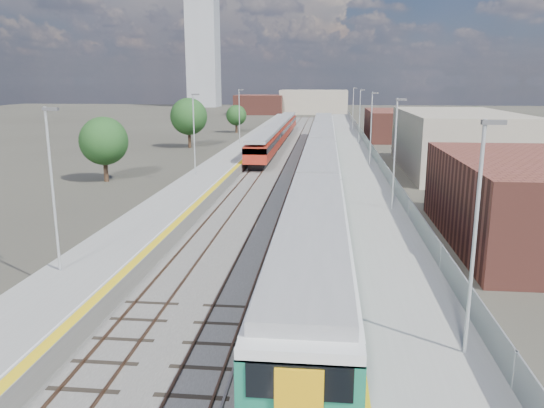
# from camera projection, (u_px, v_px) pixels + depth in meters

# --- Properties ---
(ground) EXTENTS (320.00, 320.00, 0.00)m
(ground) POSITION_uv_depth(u_px,v_px,m) (309.00, 162.00, 64.57)
(ground) COLOR #47443A
(ground) RESTS_ON ground
(ballast_bed) EXTENTS (10.50, 155.00, 0.06)m
(ballast_bed) POSITION_uv_depth(u_px,v_px,m) (292.00, 158.00, 67.20)
(ballast_bed) COLOR #565451
(ballast_bed) RESTS_ON ground
(tracks) EXTENTS (8.96, 160.00, 0.17)m
(tracks) POSITION_uv_depth(u_px,v_px,m) (298.00, 156.00, 68.75)
(tracks) COLOR #4C3323
(tracks) RESTS_ON ground
(platform_right) EXTENTS (4.70, 155.00, 8.52)m
(platform_right) POSITION_uv_depth(u_px,v_px,m) (352.00, 155.00, 66.34)
(platform_right) COLOR slate
(platform_right) RESTS_ON ground
(platform_left) EXTENTS (4.30, 155.00, 8.52)m
(platform_left) POSITION_uv_depth(u_px,v_px,m) (239.00, 154.00, 67.76)
(platform_left) COLOR slate
(platform_left) RESTS_ON ground
(buildings) EXTENTS (72.00, 185.50, 40.00)m
(buildings) POSITION_uv_depth(u_px,v_px,m) (256.00, 77.00, 149.80)
(buildings) COLOR brown
(buildings) RESTS_ON ground
(green_train) EXTENTS (3.08, 85.50, 3.38)m
(green_train) POSITION_uv_depth(u_px,v_px,m) (321.00, 154.00, 53.54)
(green_train) COLOR black
(green_train) RESTS_ON ground
(red_train) EXTENTS (2.65, 53.74, 3.34)m
(red_train) POSITION_uv_depth(u_px,v_px,m) (278.00, 132.00, 81.80)
(red_train) COLOR black
(red_train) RESTS_ON ground
(tree_a) EXTENTS (4.65, 4.65, 6.30)m
(tree_a) POSITION_uv_depth(u_px,v_px,m) (104.00, 141.00, 51.05)
(tree_a) COLOR #382619
(tree_a) RESTS_ON ground
(tree_b) EXTENTS (5.36, 5.36, 7.27)m
(tree_b) POSITION_uv_depth(u_px,v_px,m) (189.00, 117.00, 77.16)
(tree_b) COLOR #382619
(tree_b) RESTS_ON ground
(tree_c) EXTENTS (3.86, 3.86, 5.23)m
(tree_c) POSITION_uv_depth(u_px,v_px,m) (236.00, 115.00, 100.41)
(tree_c) COLOR #382619
(tree_c) RESTS_ON ground
(tree_d) EXTENTS (4.66, 4.66, 6.32)m
(tree_d) POSITION_uv_depth(u_px,v_px,m) (475.00, 125.00, 70.28)
(tree_d) COLOR #382619
(tree_d) RESTS_ON ground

